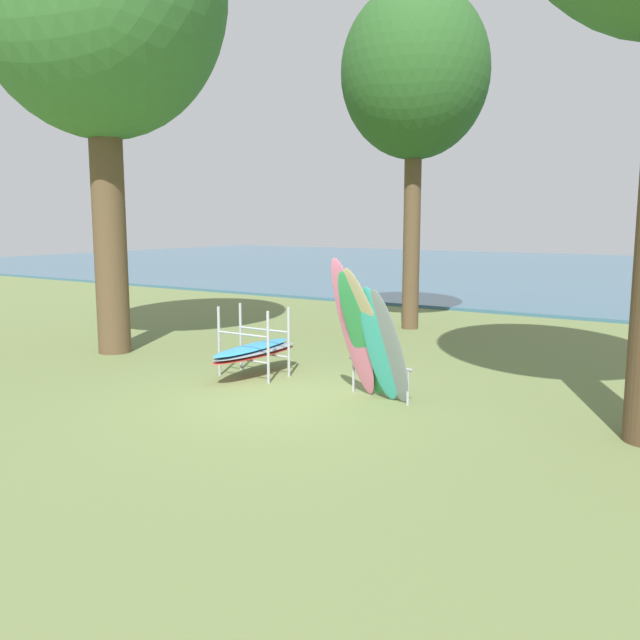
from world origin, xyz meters
The scene contains 5 objects.
ground_plane centered at (0.00, 0.00, 0.00)m, with size 80.00×80.00×0.00m, color olive.
lake_water centered at (0.00, 29.21, 0.05)m, with size 80.00×36.00×0.10m, color #38607A.
tree_mid_behind centered at (-1.40, 7.38, 6.27)m, with size 3.62×3.62×8.41m.
leaning_board_pile centered at (1.13, 0.59, 1.00)m, with size 1.37×1.17×2.23m.
board_storage_rack centered at (-1.44, 1.02, 0.47)m, with size 1.15×2.12×1.25m.
Camera 1 is at (5.91, -8.17, 2.77)m, focal length 37.60 mm.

